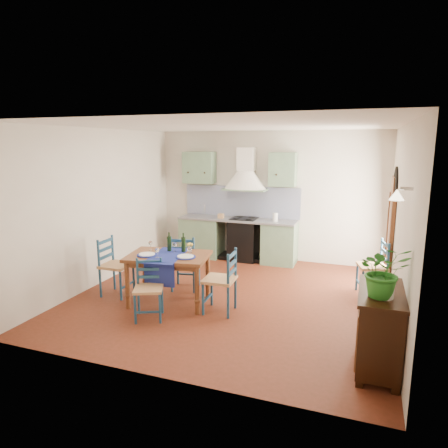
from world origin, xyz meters
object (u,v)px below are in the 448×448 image
(potted_plant, at_px, (384,271))
(sideboard, at_px, (379,327))
(chair_near, at_px, (149,289))
(dining_table, at_px, (169,260))

(potted_plant, bearing_deg, sideboard, 87.26)
(sideboard, bearing_deg, chair_near, 174.32)
(dining_table, relative_size, potted_plant, 2.42)
(dining_table, xyz_separation_m, chair_near, (-0.02, -0.61, -0.26))
(dining_table, bearing_deg, sideboard, -16.40)
(dining_table, xyz_separation_m, sideboard, (3.12, -0.92, -0.20))
(chair_near, bearing_deg, potted_plant, -9.17)
(sideboard, bearing_deg, dining_table, 163.60)
(dining_table, bearing_deg, chair_near, -91.51)
(chair_near, relative_size, potted_plant, 1.54)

